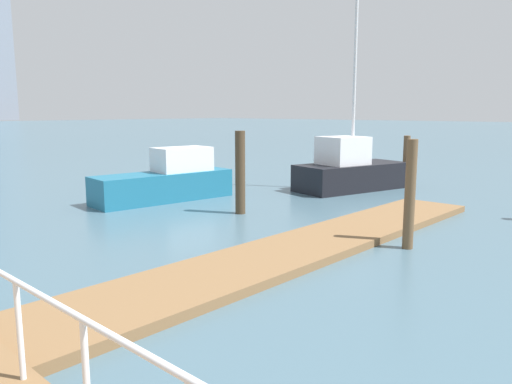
% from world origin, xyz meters
% --- Properties ---
extents(floating_dock, '(14.16, 2.00, 0.18)m').
position_xyz_m(floating_dock, '(3.58, 11.24, 0.09)').
color(floating_dock, olive).
rests_on(floating_dock, ground_plane).
extents(boardwalk_railing, '(0.06, 26.89, 1.08)m').
position_xyz_m(boardwalk_railing, '(-3.15, 9.65, 1.21)').
color(boardwalk_railing, white).
rests_on(boardwalk_railing, boardwalk).
extents(dock_piling_0, '(0.31, 0.31, 2.54)m').
position_xyz_m(dock_piling_0, '(5.67, 15.21, 1.27)').
color(dock_piling_0, '#473826').
rests_on(dock_piling_0, ground_plane).
extents(dock_piling_1, '(0.24, 0.24, 2.51)m').
position_xyz_m(dock_piling_1, '(5.49, 9.64, 1.25)').
color(dock_piling_1, brown).
rests_on(dock_piling_1, ground_plane).
extents(dock_piling_2, '(0.28, 0.28, 2.10)m').
position_xyz_m(dock_piling_2, '(14.78, 14.27, 1.05)').
color(dock_piling_2, brown).
rests_on(dock_piling_2, ground_plane).
extents(moored_boat_0, '(5.01, 2.98, 8.76)m').
position_xyz_m(moored_boat_0, '(11.98, 15.29, 0.81)').
color(moored_boat_0, black).
rests_on(moored_boat_0, ground_plane).
extents(moored_boat_2, '(5.13, 2.06, 1.84)m').
position_xyz_m(moored_boat_2, '(5.61, 18.77, 0.69)').
color(moored_boat_2, '#1E6B8C').
rests_on(moored_boat_2, ground_plane).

